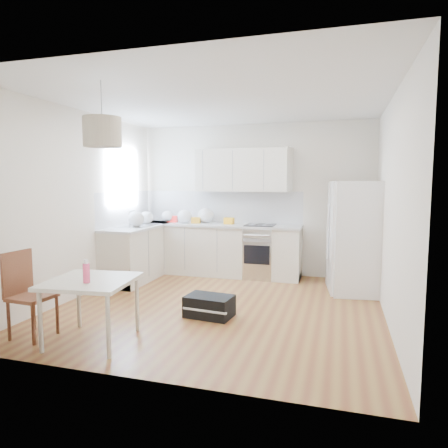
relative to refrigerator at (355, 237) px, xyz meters
name	(u,v)px	position (x,y,z in m)	size (l,w,h in m)	color
floor	(219,306)	(-1.75, -1.27, -0.84)	(4.20, 4.20, 0.00)	brown
ceiling	(219,101)	(-1.75, -1.27, 1.86)	(4.20, 4.20, 0.00)	white
wall_back	(253,200)	(-1.75, 0.83, 0.51)	(4.20, 4.20, 0.00)	white
wall_left	(82,204)	(-3.85, -1.27, 0.51)	(4.20, 4.20, 0.00)	white
wall_right	(391,209)	(0.35, -1.27, 0.51)	(4.20, 4.20, 0.00)	white
window_glassblock	(123,177)	(-3.84, -0.12, 0.91)	(0.02, 1.00, 1.00)	#BFE0F9
cabinets_back	(217,250)	(-2.35, 0.53, -0.40)	(3.00, 0.60, 0.88)	silver
cabinets_left	(141,253)	(-3.55, -0.07, -0.40)	(0.60, 1.80, 0.88)	silver
counter_back	(217,225)	(-2.35, 0.53, 0.06)	(3.02, 0.64, 0.04)	#B5B8BA
counter_left	(140,226)	(-3.55, -0.07, 0.06)	(0.64, 1.82, 0.04)	#B5B8BA
backsplash_back	(221,207)	(-2.35, 0.83, 0.37)	(3.00, 0.01, 0.58)	white
backsplash_left	(125,208)	(-3.85, -0.07, 0.37)	(0.01, 1.80, 0.58)	white
upper_cabinets	(243,170)	(-1.90, 0.67, 1.03)	(1.70, 0.32, 0.75)	silver
range_oven	(260,252)	(-1.55, 0.53, -0.40)	(0.50, 0.61, 0.88)	silver
sink	(139,226)	(-3.55, -0.12, 0.07)	(0.50, 0.80, 0.16)	silver
refrigerator	(355,237)	(0.00, 0.00, 0.00)	(0.81, 0.84, 1.68)	white
dining_table	(91,286)	(-2.69, -2.77, -0.25)	(0.93, 0.93, 0.66)	beige
dining_chair	(32,295)	(-3.36, -2.85, -0.38)	(0.39, 0.39, 0.93)	#462415
drink_bottle	(86,271)	(-2.64, -2.90, -0.06)	(0.07, 0.07, 0.24)	#EE426C
gym_bag	(209,306)	(-1.75, -1.68, -0.71)	(0.57, 0.37, 0.26)	black
pendant_lamp	(102,132)	(-2.60, -2.60, 1.34)	(0.39, 0.39, 0.30)	#BDAC91
grocery_bag_a	(168,216)	(-3.32, 0.57, 0.19)	(0.24, 0.20, 0.21)	silver
grocery_bag_b	(185,216)	(-2.95, 0.50, 0.20)	(0.27, 0.23, 0.24)	silver
grocery_bag_c	(206,216)	(-2.59, 0.62, 0.21)	(0.30, 0.26, 0.27)	silver
grocery_bag_d	(146,218)	(-3.57, 0.19, 0.19)	(0.25, 0.21, 0.22)	silver
grocery_bag_e	(136,219)	(-3.54, -0.25, 0.21)	(0.29, 0.24, 0.26)	silver
snack_orange	(229,221)	(-2.13, 0.56, 0.14)	(0.17, 0.11, 0.12)	orange
snack_yellow	(196,220)	(-2.75, 0.53, 0.13)	(0.16, 0.10, 0.11)	orange
snack_red	(172,219)	(-3.23, 0.58, 0.14)	(0.18, 0.11, 0.12)	red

